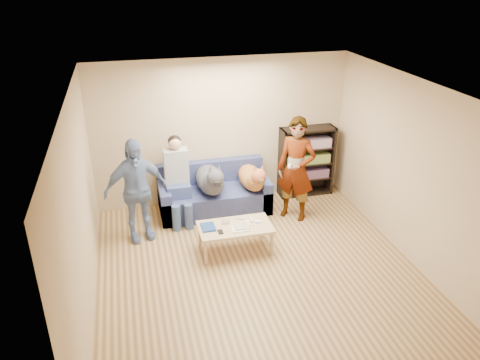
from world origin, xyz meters
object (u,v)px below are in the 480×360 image
object	(u,v)px
person_standing_left	(136,190)
camera_silver	(226,222)
notebook_blue	(208,227)
bookshelf	(306,160)
coffee_table	(235,229)
person_standing_right	(296,169)
person_seated	(177,176)
sofa	(214,195)
dog_gray	(211,180)
dog_tan	(253,178)

from	to	relation	value
person_standing_left	camera_silver	bearing A→B (deg)	-39.64
notebook_blue	bookshelf	world-z (taller)	bookshelf
coffee_table	person_standing_right	bearing A→B (deg)	32.00
coffee_table	bookshelf	size ratio (longest dim) A/B	0.85
person_standing_left	coffee_table	xyz separation A→B (m)	(1.39, -0.72, -0.46)
camera_silver	person_seated	size ratio (longest dim) A/B	0.07
sofa	coffee_table	world-z (taller)	sofa
person_standing_right	notebook_blue	world-z (taller)	person_standing_right
person_seated	dog_gray	size ratio (longest dim) A/B	1.15
person_standing_left	bookshelf	bearing A→B (deg)	1.35
dog_tan	coffee_table	bearing A→B (deg)	-117.13
camera_silver	coffee_table	world-z (taller)	camera_silver
person_standing_left	dog_gray	size ratio (longest dim) A/B	1.31
person_standing_left	dog_tan	xyz separation A→B (m)	(1.98, 0.43, -0.20)
camera_silver	sofa	distance (m)	1.25
sofa	coffee_table	size ratio (longest dim) A/B	1.73
dog_gray	dog_tan	size ratio (longest dim) A/B	1.09
camera_silver	coffee_table	bearing A→B (deg)	-45.00
dog_gray	coffee_table	size ratio (longest dim) A/B	1.16
camera_silver	person_seated	bearing A→B (deg)	117.09
notebook_blue	camera_silver	bearing A→B (deg)	14.04
person_standing_left	dog_gray	world-z (taller)	person_standing_left
person_seated	dog_tan	bearing A→B (deg)	-3.54
bookshelf	coffee_table	bearing A→B (deg)	-137.59
dog_gray	bookshelf	xyz separation A→B (m)	(1.87, 0.40, 0.01)
person_standing_right	person_standing_left	world-z (taller)	person_standing_right
sofa	person_seated	xyz separation A→B (m)	(-0.63, -0.13, 0.49)
sofa	dog_tan	xyz separation A→B (m)	(0.65, -0.21, 0.36)
dog_tan	person_seated	bearing A→B (deg)	176.46
person_standing_left	dog_tan	world-z (taller)	person_standing_left
person_standing_left	notebook_blue	bearing A→B (deg)	-48.49
sofa	coffee_table	xyz separation A→B (m)	(0.06, -1.36, 0.09)
person_seated	coffee_table	xyz separation A→B (m)	(0.69, -1.23, -0.40)
coffee_table	dog_tan	bearing A→B (deg)	62.87
dog_tan	coffee_table	size ratio (longest dim) A/B	1.06
dog_tan	coffee_table	world-z (taller)	dog_tan
person_standing_left	bookshelf	world-z (taller)	person_standing_left
camera_silver	dog_gray	distance (m)	1.09
person_standing_left	person_seated	world-z (taller)	person_standing_left
notebook_blue	dog_tan	world-z (taller)	dog_tan
sofa	dog_tan	world-z (taller)	dog_tan
person_standing_left	sofa	xyz separation A→B (m)	(1.33, 0.63, -0.55)
person_standing_right	person_standing_left	bearing A→B (deg)	-139.20
person_standing_left	bookshelf	size ratio (longest dim) A/B	1.28
sofa	camera_silver	bearing A→B (deg)	-92.82
person_standing_right	dog_tan	bearing A→B (deg)	-171.31
person_standing_left	sofa	world-z (taller)	person_standing_left
sofa	bookshelf	distance (m)	1.86
person_standing_right	sofa	xyz separation A→B (m)	(-1.29, 0.59, -0.61)
coffee_table	person_standing_left	bearing A→B (deg)	152.43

